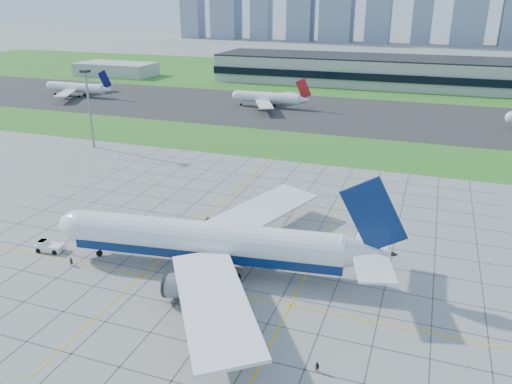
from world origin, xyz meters
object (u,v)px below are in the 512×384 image
pushback_tug (48,246)px  distant_jet_0 (77,88)px  airliner (209,242)px  distant_jet_1 (269,98)px  light_mast (88,99)px  crew_far (317,367)px  crew_near (71,261)px

pushback_tug → distant_jet_0: size_ratio=0.19×
airliner → pushback_tug: 33.83m
distant_jet_1 → airliner: bearing=-75.9°
light_mast → distant_jet_1: bearing=67.0°
distant_jet_0 → crew_far: bearing=-44.1°
airliner → distant_jet_1: (-35.73, 142.77, -1.12)m
crew_far → airliner: bearing=162.6°
pushback_tug → distant_jet_0: (-102.82, 140.36, 3.51)m
crew_near → distant_jet_0: bearing=68.4°
crew_far → distant_jet_1: (-60.85, 163.16, 3.71)m
airliner → crew_far: size_ratio=42.07×
airliner → distant_jet_0: size_ratio=1.53×
light_mast → crew_near: size_ratio=15.25×
airliner → pushback_tug: airliner is taller
light_mast → distant_jet_0: light_mast is taller
crew_far → crew_near: bearing=-172.5°
crew_far → distant_jet_0: bearing=157.5°
crew_far → distant_jet_1: 174.17m
light_mast → crew_far: light_mast is taller
airliner → crew_near: bearing=-170.2°
distant_jet_0 → pushback_tug: bearing=-53.8°
crew_far → distant_jet_0: distant_jet_0 is taller
pushback_tug → crew_far: 60.44m
airliner → light_mast: bearing=132.0°
airliner → crew_far: (25.11, -20.38, -4.82)m
airliner → distant_jet_0: (-136.03, 135.85, -1.12)m
airliner → distant_jet_1: 147.18m
pushback_tug → distant_jet_0: 174.03m
pushback_tug → light_mast: bearing=112.5°
airliner → crew_far: bearing=-46.5°
distant_jet_0 → distant_jet_1: (100.29, 6.92, -0.00)m
distant_jet_0 → crew_near: bearing=-52.3°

